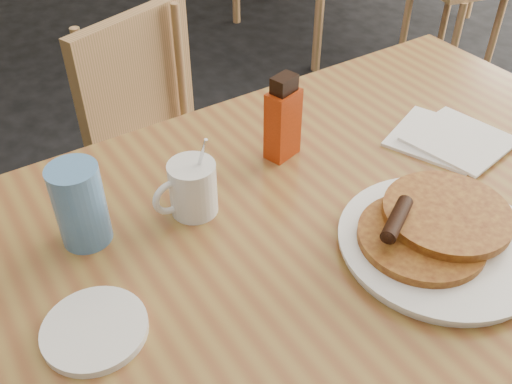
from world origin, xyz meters
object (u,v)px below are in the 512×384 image
Objects in this scene: main_table at (343,238)px; pancake_plate at (437,237)px; chair_main_far at (158,145)px; syrup_bottle at (283,120)px; coffee_mug at (191,188)px; blue_tumbler at (80,205)px.

main_table is 0.16m from pancake_plate.
pancake_plate is at bearing -102.25° from chair_main_far.
syrup_bottle is (0.03, 0.21, 0.11)m from main_table.
coffee_mug reaches higher than chair_main_far.
main_table is 0.27m from coffee_mug.
syrup_bottle reaches higher than coffee_mug.
chair_main_far is 5.65× the size of coffee_mug.
chair_main_far is 0.66m from coffee_mug.
coffee_mug reaches higher than blue_tumbler.
blue_tumbler reaches higher than chair_main_far.
chair_main_far is at bearing 55.31° from blue_tumbler.
syrup_bottle is at bearing 20.55° from coffee_mug.
coffee_mug is at bearing 132.86° from pancake_plate.
main_table is at bearing 121.39° from pancake_plate.
pancake_plate is 0.34m from syrup_bottle.
main_table is 9.36× the size of coffee_mug.
chair_main_far is at bearing 95.18° from pancake_plate.
main_table is 0.75m from chair_main_far.
pancake_plate is 0.39m from coffee_mug.
pancake_plate is (0.08, -0.12, 0.06)m from main_table.
pancake_plate is at bearing -37.90° from coffee_mug.
pancake_plate is 1.91× the size of syrup_bottle.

